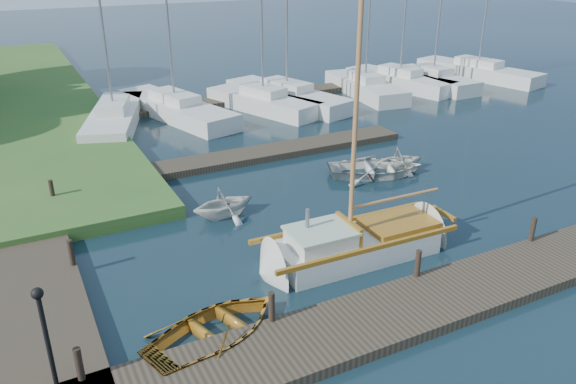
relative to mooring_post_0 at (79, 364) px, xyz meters
name	(u,v)px	position (x,y,z in m)	size (l,w,h in m)	color
ground	(288,224)	(7.50, 5.00, -0.70)	(160.00, 160.00, 0.00)	black
near_dock	(394,314)	(7.50, -1.00, -0.55)	(18.00, 2.20, 0.30)	#2F271C
left_dock	(31,247)	(-0.50, 7.00, -0.55)	(2.20, 18.00, 0.30)	#2F271C
far_dock	(262,154)	(9.50, 11.50, -0.55)	(14.00, 1.60, 0.30)	#2F271C
pontoon	(313,90)	(17.50, 21.00, -0.55)	(30.00, 1.60, 0.30)	#2F271C
mooring_post_0	(79,364)	(0.00, 0.00, 0.00)	(0.16, 0.16, 0.80)	black
mooring_post_1	(272,307)	(4.50, 0.00, 0.00)	(0.16, 0.16, 0.80)	black
mooring_post_2	(418,263)	(9.00, 0.00, 0.00)	(0.16, 0.16, 0.80)	black
mooring_post_3	(533,229)	(13.50, 0.00, 0.00)	(0.16, 0.16, 0.80)	black
mooring_post_4	(71,253)	(0.50, 5.00, 0.00)	(0.16, 0.16, 0.80)	black
mooring_post_5	(52,190)	(0.50, 10.00, 0.00)	(0.16, 0.16, 0.80)	black
lamp_post	(44,325)	(-0.50, 0.00, 1.17)	(0.24, 0.24, 2.44)	black
sailboat	(359,245)	(8.50, 2.13, -0.36)	(7.19, 2.13, 9.83)	silver
dinghy	(216,326)	(3.15, 0.30, -0.32)	(2.61, 3.65, 0.76)	brown
tender_b	(223,201)	(5.76, 6.57, -0.10)	(1.96, 2.27, 1.20)	silver
tender_c	(376,166)	(12.79, 7.36, -0.30)	(2.79, 3.91, 0.81)	silver
tender_d	(400,157)	(14.02, 7.38, -0.14)	(1.84, 2.13, 1.12)	silver
marina_boat_0	(114,116)	(4.50, 19.17, -0.13)	(4.74, 8.52, 11.57)	silver
marina_boat_1	(175,107)	(7.89, 19.55, -0.15)	(4.63, 9.54, 9.26)	silver
marina_boat_2	(263,100)	(12.83, 18.62, -0.12)	(4.65, 7.72, 11.52)	silver
marina_boat_3	(287,94)	(14.69, 19.25, -0.12)	(4.63, 9.29, 12.93)	silver
marina_boat_4	(365,86)	(20.17, 19.01, -0.13)	(3.00, 7.71, 10.43)	silver
marina_boat_5	(400,79)	(23.33, 19.56, -0.12)	(4.07, 8.13, 11.67)	silver
marina_boat_6	(433,79)	(25.44, 18.69, -0.13)	(2.29, 6.97, 10.44)	silver
marina_boat_7	(478,70)	(30.15, 19.41, -0.13)	(4.23, 9.40, 12.11)	silver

